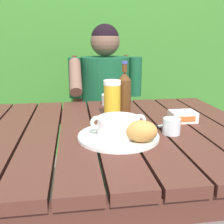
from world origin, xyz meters
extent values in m
cube|color=#512920|center=(-0.40, 0.00, 0.76)|extent=(0.12, 0.96, 0.04)
cube|color=#512920|center=(-0.27, 0.00, 0.76)|extent=(0.12, 0.96, 0.04)
cube|color=#512920|center=(-0.13, 0.00, 0.76)|extent=(0.12, 0.96, 0.04)
cube|color=#512920|center=(0.00, 0.00, 0.76)|extent=(0.12, 0.96, 0.04)
cube|color=#512920|center=(0.13, 0.00, 0.76)|extent=(0.12, 0.96, 0.04)
cube|color=#512920|center=(0.27, 0.00, 0.76)|extent=(0.12, 0.96, 0.04)
cube|color=#512920|center=(0.40, 0.00, 0.76)|extent=(0.12, 0.96, 0.04)
cube|color=#512920|center=(0.00, -0.45, 0.70)|extent=(1.15, 0.03, 0.08)
cube|color=#512920|center=(0.00, 0.45, 0.70)|extent=(1.15, 0.03, 0.08)
cube|color=#512920|center=(-0.55, 0.44, 0.37)|extent=(0.06, 0.06, 0.74)
cube|color=#512920|center=(0.55, 0.44, 0.37)|extent=(0.06, 0.06, 0.74)
cube|color=#38782A|center=(0.00, 1.77, 0.82)|extent=(3.70, 0.60, 1.63)
cylinder|color=#4C3823|center=(0.93, 1.92, 0.71)|extent=(0.10, 0.10, 1.41)
cylinder|color=#4C3823|center=(-0.75, 1.92, 0.71)|extent=(0.10, 0.10, 1.41)
cylinder|color=#5B2C1D|center=(0.28, 0.64, 0.23)|extent=(0.04, 0.04, 0.46)
cylinder|color=#5B2C1D|center=(-0.12, 0.64, 0.23)|extent=(0.04, 0.04, 0.46)
cylinder|color=#5B2C1D|center=(0.28, 1.07, 0.23)|extent=(0.04, 0.04, 0.46)
cylinder|color=#5B2C1D|center=(-0.12, 1.07, 0.23)|extent=(0.04, 0.04, 0.46)
cube|color=#5B2C1D|center=(0.08, 0.86, 0.47)|extent=(0.44, 0.46, 0.02)
cylinder|color=#5B2C1D|center=(0.28, 1.07, 0.73)|extent=(0.04, 0.04, 0.53)
cylinder|color=#5B2C1D|center=(-0.12, 1.07, 0.73)|extent=(0.04, 0.04, 0.53)
cube|color=#5B2C1D|center=(0.08, 1.07, 0.65)|extent=(0.40, 0.02, 0.04)
cube|color=#5B2C1D|center=(0.08, 1.07, 0.78)|extent=(0.40, 0.02, 0.04)
cube|color=#5B2C1D|center=(0.08, 1.07, 0.92)|extent=(0.40, 0.02, 0.04)
cylinder|color=#154F2E|center=(0.16, 0.56, 0.23)|extent=(0.11, 0.11, 0.45)
cylinder|color=#154F2E|center=(0.16, 0.66, 0.51)|extent=(0.13, 0.40, 0.13)
cylinder|color=#154F2E|center=(-0.01, 0.56, 0.23)|extent=(0.11, 0.11, 0.45)
cylinder|color=#154F2E|center=(-0.01, 0.66, 0.51)|extent=(0.13, 0.40, 0.13)
cylinder|color=#154F2E|center=(0.08, 0.76, 0.76)|extent=(0.32, 0.32, 0.49)
sphere|color=brown|center=(0.08, 0.76, 1.10)|extent=(0.19, 0.19, 0.19)
sphere|color=black|center=(0.08, 0.76, 1.12)|extent=(0.18, 0.18, 0.18)
cylinder|color=#154F2E|center=(0.28, 0.74, 0.87)|extent=(0.08, 0.08, 0.26)
cylinder|color=#154F2E|center=(-0.12, 0.74, 0.87)|extent=(0.08, 0.08, 0.26)
cylinder|color=brown|center=(-0.12, 0.58, 0.90)|extent=(0.07, 0.25, 0.21)
cylinder|color=white|center=(0.02, -0.12, 0.78)|extent=(0.29, 0.29, 0.01)
cylinder|color=white|center=(0.02, -0.12, 0.82)|extent=(0.15, 0.15, 0.07)
cylinder|color=#BD521B|center=(0.02, -0.12, 0.83)|extent=(0.13, 0.13, 0.01)
torus|color=white|center=(-0.06, -0.12, 0.84)|extent=(0.05, 0.01, 0.05)
torus|color=white|center=(0.09, -0.12, 0.84)|extent=(0.05, 0.01, 0.05)
ellipsoid|color=#C48B42|center=(0.08, -0.20, 0.82)|extent=(0.12, 0.10, 0.07)
cylinder|color=gold|center=(0.03, 0.13, 0.85)|extent=(0.07, 0.07, 0.15)
cylinder|color=white|center=(0.03, 0.13, 0.94)|extent=(0.08, 0.08, 0.02)
cylinder|color=#522E14|center=(0.09, 0.16, 0.86)|extent=(0.06, 0.06, 0.17)
cone|color=#522E14|center=(0.09, 0.16, 0.96)|extent=(0.06, 0.06, 0.04)
cylinder|color=#522E14|center=(0.09, 0.16, 0.99)|extent=(0.02, 0.02, 0.04)
cylinder|color=#3E499F|center=(0.09, 0.16, 1.02)|extent=(0.03, 0.03, 0.01)
cylinder|color=silver|center=(0.22, -0.11, 0.80)|extent=(0.07, 0.07, 0.06)
cube|color=white|center=(0.33, 0.04, 0.80)|extent=(0.11, 0.08, 0.05)
cube|color=#D2632C|center=(0.33, -0.01, 0.80)|extent=(0.08, 0.00, 0.02)
cube|color=silver|center=(0.22, -0.02, 0.78)|extent=(0.11, 0.06, 0.00)
cube|color=black|center=(0.16, -0.04, 0.78)|extent=(0.06, 0.04, 0.01)
cylinder|color=white|center=(0.08, 0.38, 0.80)|extent=(0.13, 0.13, 0.06)
camera|label=1|loc=(-0.14, -1.02, 1.12)|focal=43.10mm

